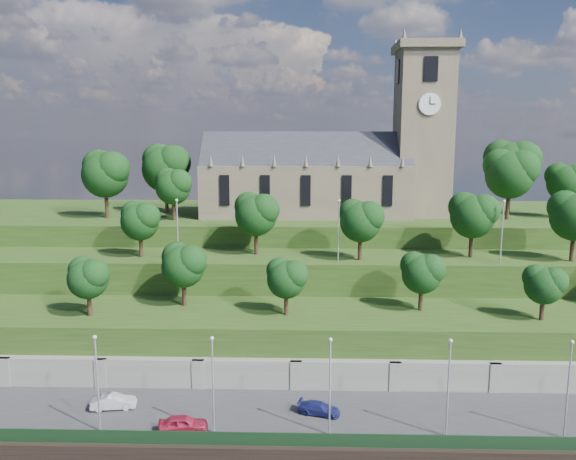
{
  "coord_description": "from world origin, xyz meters",
  "views": [
    {
      "loc": [
        -4.29,
        -42.37,
        27.58
      ],
      "look_at": [
        -6.36,
        30.0,
        15.26
      ],
      "focal_mm": 35.0,
      "sensor_mm": 36.0,
      "label": 1
    }
  ],
  "objects_px": {
    "car_left": "(183,424)",
    "car_middle": "(114,402)",
    "church": "(336,167)",
    "car_right": "(319,408)"
  },
  "relations": [
    {
      "from": "car_middle",
      "to": "car_right",
      "type": "xyz_separation_m",
      "value": [
        19.4,
        -0.53,
        -0.11
      ]
    },
    {
      "from": "car_middle",
      "to": "car_right",
      "type": "distance_m",
      "value": 19.41
    },
    {
      "from": "car_middle",
      "to": "car_right",
      "type": "bearing_deg",
      "value": -101.27
    },
    {
      "from": "car_middle",
      "to": "church",
      "type": "bearing_deg",
      "value": -39.99
    },
    {
      "from": "car_left",
      "to": "car_middle",
      "type": "relative_size",
      "value": 1.03
    },
    {
      "from": "car_left",
      "to": "car_middle",
      "type": "distance_m",
      "value": 8.45
    },
    {
      "from": "car_left",
      "to": "car_right",
      "type": "distance_m",
      "value": 12.43
    },
    {
      "from": "church",
      "to": "car_left",
      "type": "bearing_deg",
      "value": -109.71
    },
    {
      "from": "church",
      "to": "car_left",
      "type": "relative_size",
      "value": 9.02
    },
    {
      "from": "car_right",
      "to": "church",
      "type": "bearing_deg",
      "value": 11.4
    }
  ]
}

